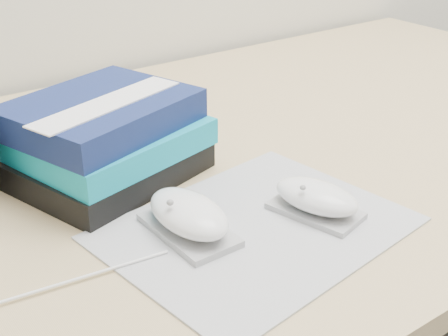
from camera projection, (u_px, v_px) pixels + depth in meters
desk at (208, 263)px, 1.03m from camera, size 1.60×0.80×0.73m
mousepad at (256, 228)px, 0.69m from camera, size 0.35×0.29×0.00m
mouse_rear at (188, 216)px, 0.67m from camera, size 0.07×0.12×0.05m
mouse_front at (316, 199)px, 0.71m from camera, size 0.08×0.11×0.04m
usb_cable at (51, 287)px, 0.59m from camera, size 0.24×0.03×0.00m
book_stack at (107, 139)px, 0.78m from camera, size 0.26×0.23×0.11m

